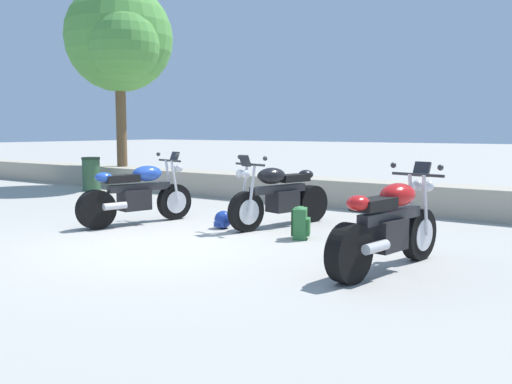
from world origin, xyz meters
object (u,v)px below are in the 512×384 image
(motorcycle_red_far_right, at_px, (389,227))
(rider_helmet, at_px, (223,220))
(rider_backpack, at_px, (301,222))
(leafy_tree_far_left, at_px, (120,40))
(motorcycle_blue_near_left, at_px, (138,195))
(motorcycle_black_centre, at_px, (279,197))
(trash_bin, at_px, (91,174))

(motorcycle_red_far_right, distance_m, rider_helmet, 3.31)
(rider_backpack, xyz_separation_m, leafy_tree_far_left, (-7.68, 3.54, 3.70))
(motorcycle_blue_near_left, height_order, rider_backpack, motorcycle_blue_near_left)
(motorcycle_blue_near_left, distance_m, rider_backpack, 2.89)
(rider_helmet, bearing_deg, motorcycle_red_far_right, -17.76)
(motorcycle_black_centre, relative_size, trash_bin, 2.37)
(motorcycle_black_centre, bearing_deg, leafy_tree_far_left, 157.43)
(motorcycle_red_far_right, relative_size, leafy_tree_far_left, 0.42)
(leafy_tree_far_left, xyz_separation_m, trash_bin, (0.10, -1.16, -3.51))
(rider_backpack, relative_size, leafy_tree_far_left, 0.10)
(rider_helmet, relative_size, leafy_tree_far_left, 0.06)
(motorcycle_blue_near_left, xyz_separation_m, motorcycle_black_centre, (2.05, 1.12, 0.00))
(rider_helmet, xyz_separation_m, trash_bin, (-6.14, 2.35, 0.30))
(motorcycle_red_far_right, bearing_deg, motorcycle_black_centre, 146.34)
(rider_helmet, bearing_deg, leafy_tree_far_left, 150.60)
(rider_helmet, bearing_deg, rider_backpack, -1.08)
(motorcycle_blue_near_left, bearing_deg, leafy_tree_far_left, 140.54)
(motorcycle_black_centre, distance_m, rider_helmet, 0.98)
(motorcycle_blue_near_left, relative_size, leafy_tree_far_left, 0.41)
(motorcycle_blue_near_left, xyz_separation_m, motorcycle_red_far_right, (4.54, -0.54, 0.00))
(leafy_tree_far_left, bearing_deg, rider_helmet, -29.40)
(trash_bin, bearing_deg, motorcycle_black_centre, -14.04)
(rider_backpack, bearing_deg, motorcycle_blue_near_left, -171.31)
(motorcycle_blue_near_left, bearing_deg, motorcycle_red_far_right, -6.80)
(rider_backpack, xyz_separation_m, trash_bin, (-7.58, 2.38, 0.19))
(rider_helmet, distance_m, trash_bin, 6.58)
(motorcycle_blue_near_left, bearing_deg, rider_helmet, 18.19)
(leafy_tree_far_left, bearing_deg, rider_backpack, -24.77)
(motorcycle_black_centre, xyz_separation_m, leafy_tree_far_left, (-6.88, 2.86, 3.46))
(rider_helmet, height_order, leafy_tree_far_left, leafy_tree_far_left)
(motorcycle_blue_near_left, bearing_deg, motorcycle_black_centre, 28.70)
(rider_backpack, bearing_deg, rider_helmet, 178.92)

